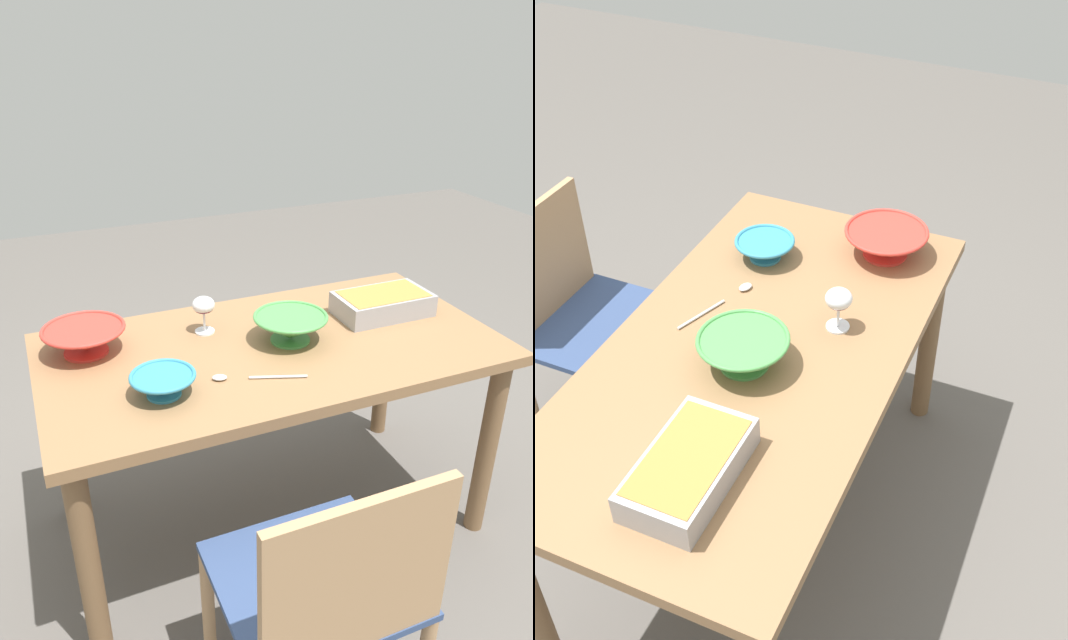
{
  "view_description": "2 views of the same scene",
  "coord_description": "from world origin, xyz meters",
  "views": [
    {
      "loc": [
        -0.7,
        -1.6,
        1.67
      ],
      "look_at": [
        -0.0,
        0.04,
        0.81
      ],
      "focal_mm": 34.11,
      "sensor_mm": 36.0,
      "label": 1
    },
    {
      "loc": [
        1.4,
        0.74,
        2.14
      ],
      "look_at": [
        -0.07,
        0.1,
        0.82
      ],
      "focal_mm": 44.08,
      "sensor_mm": 36.0,
      "label": 2
    }
  ],
  "objects": [
    {
      "name": "dining_table",
      "position": [
        0.0,
        0.0,
        0.64
      ],
      "size": [
        1.48,
        0.78,
        0.74
      ],
      "color": "olive",
      "rests_on": "ground_plane"
    },
    {
      "name": "serving_bowl",
      "position": [
        -0.56,
        0.18,
        0.79
      ],
      "size": [
        0.26,
        0.26,
        0.09
      ],
      "color": "red",
      "rests_on": "dining_table"
    },
    {
      "name": "mixing_bowl",
      "position": [
        0.07,
        0.0,
        0.79
      ],
      "size": [
        0.24,
        0.24,
        0.09
      ],
      "color": "#4C994C",
      "rests_on": "dining_table"
    },
    {
      "name": "chair",
      "position": [
        -0.18,
        -0.75,
        0.49
      ],
      "size": [
        0.46,
        0.42,
        0.87
      ],
      "color": "#334772",
      "rests_on": "ground_plane"
    },
    {
      "name": "wine_glass",
      "position": [
        -0.17,
        0.17,
        0.83
      ],
      "size": [
        0.08,
        0.08,
        0.13
      ],
      "color": "white",
      "rests_on": "dining_table"
    },
    {
      "name": "ground_plane",
      "position": [
        0.0,
        0.0,
        0.0
      ],
      "size": [
        8.0,
        8.0,
        0.0
      ],
      "primitive_type": "plane",
      "color": "#5B5651"
    },
    {
      "name": "small_bowl",
      "position": [
        -0.4,
        -0.16,
        0.78
      ],
      "size": [
        0.19,
        0.19,
        0.07
      ],
      "color": "teal",
      "rests_on": "dining_table"
    },
    {
      "name": "serving_spoon",
      "position": [
        -0.17,
        -0.17,
        0.75
      ],
      "size": [
        0.27,
        0.11,
        0.01
      ],
      "color": "silver",
      "rests_on": "dining_table"
    },
    {
      "name": "casserole_dish",
      "position": [
        0.46,
        0.06,
        0.79
      ],
      "size": [
        0.33,
        0.19,
        0.08
      ],
      "color": "#99999E",
      "rests_on": "dining_table"
    }
  ]
}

